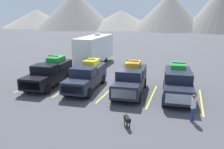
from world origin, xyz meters
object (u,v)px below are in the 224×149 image
person_a (193,106)px  dog (128,120)px  pickup_truck_a (50,73)px  pickup_truck_b (87,76)px  pickup_truck_d (178,82)px  pickup_truck_c (131,79)px  camper_trailer_a (95,49)px

person_a → dog: bearing=-151.3°
pickup_truck_a → pickup_truck_b: (3.58, 0.08, -0.02)m
pickup_truck_d → person_a: bearing=-75.5°
pickup_truck_b → pickup_truck_c: (3.81, 0.09, 0.02)m
pickup_truck_d → camper_trailer_a: size_ratio=0.65×
pickup_truck_c → dog: 5.97m
pickup_truck_c → camper_trailer_a: camper_trailer_a is taller
person_a → camper_trailer_a: bearing=131.5°
pickup_truck_b → camper_trailer_a: size_ratio=0.66×
pickup_truck_a → pickup_truck_c: size_ratio=1.04×
pickup_truck_d → person_a: pickup_truck_d is taller
pickup_truck_c → dog: size_ratio=7.07×
pickup_truck_a → pickup_truck_d: (11.03, 0.42, 0.01)m
pickup_truck_c → person_a: size_ratio=3.41×
pickup_truck_a → person_a: pickup_truck_a is taller
pickup_truck_a → camper_trailer_a: camper_trailer_a is taller
pickup_truck_a → person_a: 12.66m
pickup_truck_c → person_a: bearing=-39.6°
pickup_truck_d → dog: (-2.41, -6.05, -0.69)m
pickup_truck_c → pickup_truck_d: bearing=3.9°
pickup_truck_c → camper_trailer_a: size_ratio=0.63×
pickup_truck_b → pickup_truck_d: size_ratio=1.02×
pickup_truck_d → person_a: 4.28m
pickup_truck_d → dog: 6.55m
person_a → pickup_truck_d: bearing=104.5°
pickup_truck_c → camper_trailer_a: bearing=126.8°
pickup_truck_a → dog: bearing=-33.1°
pickup_truck_c → pickup_truck_a: bearing=-178.7°
pickup_truck_a → pickup_truck_b: 3.58m
pickup_truck_d → person_a: size_ratio=3.49×
dog → pickup_truck_b: bearing=131.5°
pickup_truck_b → pickup_truck_c: pickup_truck_c is taller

